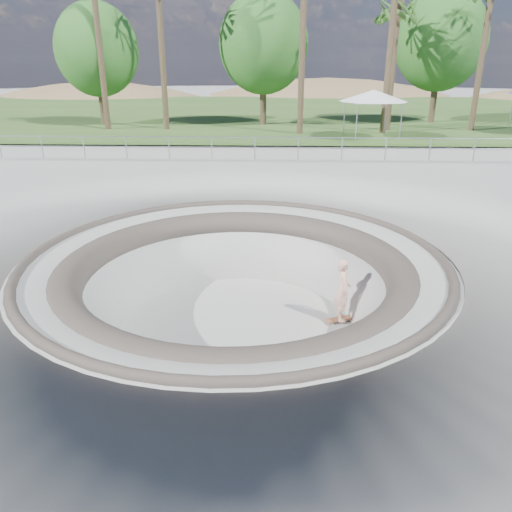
# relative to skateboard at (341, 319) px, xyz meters

# --- Properties ---
(ground) EXTENTS (180.00, 180.00, 0.00)m
(ground) POSITION_rel_skateboard_xyz_m (-2.70, -0.39, 1.83)
(ground) COLOR #A8A7A2
(ground) RESTS_ON ground
(skate_bowl) EXTENTS (14.00, 14.00, 4.10)m
(skate_bowl) POSITION_rel_skateboard_xyz_m (-2.70, -0.39, 0.00)
(skate_bowl) COLOR #A8A7A2
(skate_bowl) RESTS_ON ground
(grass_strip) EXTENTS (180.00, 36.00, 0.12)m
(grass_strip) POSITION_rel_skateboard_xyz_m (-2.70, 33.61, 2.05)
(grass_strip) COLOR #305020
(grass_strip) RESTS_ON ground
(distant_hills) EXTENTS (103.20, 45.00, 28.60)m
(distant_hills) POSITION_rel_skateboard_xyz_m (1.08, 56.78, -5.19)
(distant_hills) COLOR brown
(distant_hills) RESTS_ON ground
(safety_railing) EXTENTS (25.00, 0.06, 1.03)m
(safety_railing) POSITION_rel_skateboard_xyz_m (-2.70, 11.61, 2.52)
(safety_railing) COLOR gray
(safety_railing) RESTS_ON ground
(skateboard) EXTENTS (0.86, 0.50, 0.09)m
(skateboard) POSITION_rel_skateboard_xyz_m (0.00, 0.00, 0.00)
(skateboard) COLOR #96633C
(skateboard) RESTS_ON ground
(skater) EXTENTS (0.43, 0.63, 1.68)m
(skater) POSITION_rel_skateboard_xyz_m (0.00, -0.00, 0.86)
(skater) COLOR #E5AA94
(skater) RESTS_ON skateboard
(canopy_white) EXTENTS (5.21, 5.21, 2.66)m
(canopy_white) POSITION_rel_skateboard_xyz_m (3.66, 17.61, 4.44)
(canopy_white) COLOR gray
(canopy_white) RESTS_ON ground
(palm_d) EXTENTS (2.60, 2.60, 8.15)m
(palm_d) POSITION_rel_skateboard_xyz_m (5.39, 21.36, 8.92)
(palm_d) COLOR brown
(palm_d) RESTS_ON ground
(bushy_tree_left) EXTENTS (5.48, 4.98, 7.90)m
(bushy_tree_left) POSITION_rel_skateboard_xyz_m (-13.60, 23.50, 6.90)
(bushy_tree_left) COLOR brown
(bushy_tree_left) RESTS_ON ground
(bushy_tree_mid) EXTENTS (5.88, 5.35, 8.49)m
(bushy_tree_mid) POSITION_rel_skateboard_xyz_m (-2.62, 24.03, 7.27)
(bushy_tree_mid) COLOR brown
(bushy_tree_mid) RESTS_ON ground
(bushy_tree_right) EXTENTS (6.18, 5.62, 8.92)m
(bushy_tree_right) POSITION_rel_skateboard_xyz_m (9.43, 25.77, 7.54)
(bushy_tree_right) COLOR brown
(bushy_tree_right) RESTS_ON ground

